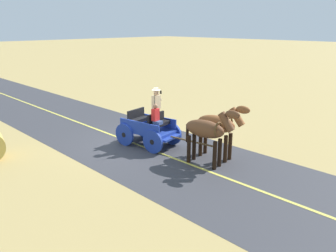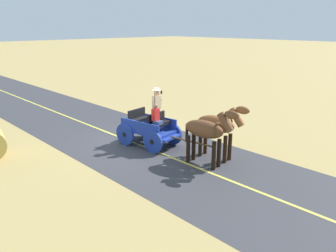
# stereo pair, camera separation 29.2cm
# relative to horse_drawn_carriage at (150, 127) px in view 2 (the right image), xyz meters

# --- Properties ---
(ground_plane) EXTENTS (200.00, 200.00, 0.00)m
(ground_plane) POSITION_rel_horse_drawn_carriage_xyz_m (0.35, -0.80, -0.82)
(ground_plane) COLOR tan
(road_surface) EXTENTS (5.63, 160.00, 0.01)m
(road_surface) POSITION_rel_horse_drawn_carriage_xyz_m (0.35, -0.80, -0.81)
(road_surface) COLOR #38383D
(road_surface) RESTS_ON ground
(road_centre_stripe) EXTENTS (0.12, 160.00, 0.00)m
(road_centre_stripe) POSITION_rel_horse_drawn_carriage_xyz_m (0.35, -0.80, -0.81)
(road_centre_stripe) COLOR #DBCC4C
(road_centre_stripe) RESTS_ON road_surface
(horse_drawn_carriage) EXTENTS (1.77, 4.51, 2.50)m
(horse_drawn_carriage) POSITION_rel_horse_drawn_carriage_xyz_m (0.00, 0.00, 0.00)
(horse_drawn_carriage) COLOR #1E3899
(horse_drawn_carriage) RESTS_ON ground
(horse_near_side) EXTENTS (0.77, 2.15, 2.21)m
(horse_near_side) POSITION_rel_horse_drawn_carriage_xyz_m (-0.87, 2.93, 0.51)
(horse_near_side) COLOR brown
(horse_near_side) RESTS_ON ground
(horse_off_side) EXTENTS (0.79, 2.15, 2.21)m
(horse_off_side) POSITION_rel_horse_drawn_carriage_xyz_m (-0.05, 3.06, 0.51)
(horse_off_side) COLOR brown
(horse_off_side) RESTS_ON ground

